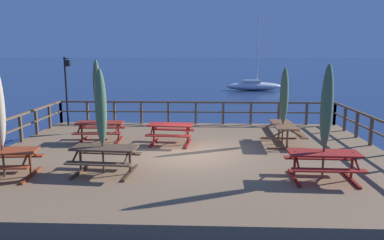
{
  "coord_description": "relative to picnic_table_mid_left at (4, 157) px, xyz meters",
  "views": [
    {
      "loc": [
        0.53,
        -12.24,
        4.06
      ],
      "look_at": [
        0.0,
        0.81,
        1.67
      ],
      "focal_mm": 34.57,
      "sensor_mm": 36.0,
      "label": 1
    }
  ],
  "objects": [
    {
      "name": "patio_umbrella_short_back",
      "position": [
        8.72,
        0.19,
        1.42
      ],
      "size": [
        0.32,
        0.32,
        3.11
      ],
      "color": "#4C3828",
      "rests_on": "wooden_deck"
    },
    {
      "name": "patio_umbrella_tall_back_left",
      "position": [
        1.48,
        4.14,
        1.07
      ],
      "size": [
        0.32,
        0.32,
        2.56
      ],
      "color": "#4C3828",
      "rests_on": "wooden_deck"
    },
    {
      "name": "patio_umbrella_tall_mid_left",
      "position": [
        0.87,
        6.01,
        1.42
      ],
      "size": [
        0.32,
        0.32,
        3.1
      ],
      "color": "#4C3828",
      "rests_on": "wooden_deck"
    },
    {
      "name": "patio_umbrella_tall_back_right",
      "position": [
        8.42,
        4.17,
        1.26
      ],
      "size": [
        0.32,
        0.32,
        2.85
      ],
      "color": "#4C3828",
      "rests_on": "wooden_deck"
    },
    {
      "name": "picnic_table_front_left",
      "position": [
        2.68,
        0.45,
        0.0
      ],
      "size": [
        1.92,
        1.53,
        0.78
      ],
      "color": "brown",
      "rests_on": "wooden_deck"
    },
    {
      "name": "railing_waterside_far",
      "position": [
        5.03,
        7.94,
        0.17
      ],
      "size": [
        13.27,
        0.1,
        1.09
      ],
      "color": "brown",
      "rests_on": "wooden_deck"
    },
    {
      "name": "lamp_post_hooked",
      "position": [
        -0.89,
        7.23,
        1.56
      ],
      "size": [
        0.47,
        0.59,
        3.2
      ],
      "color": "black",
      "rests_on": "wooden_deck"
    },
    {
      "name": "patio_umbrella_tall_mid_right",
      "position": [
        2.61,
        0.52,
        1.33
      ],
      "size": [
        0.32,
        0.32,
        2.96
      ],
      "color": "#4C3828",
      "rests_on": "wooden_deck"
    },
    {
      "name": "sailboat_distant",
      "position": [
        10.67,
        30.87,
        -0.71
      ],
      "size": [
        6.11,
        2.15,
        7.72
      ],
      "color": "silver",
      "rests_on": "ground"
    },
    {
      "name": "railing_side_left",
      "position": [
        -1.55,
        2.68,
        0.17
      ],
      "size": [
        0.1,
        10.62,
        1.09
      ],
      "color": "brown",
      "rests_on": "wooden_deck"
    },
    {
      "name": "picnic_table_front_right",
      "position": [
        8.43,
        4.1,
        0.01
      ],
      "size": [
        1.43,
        2.02,
        0.78
      ],
      "color": "brown",
      "rests_on": "wooden_deck"
    },
    {
      "name": "picnic_table_mid_left",
      "position": [
        0.0,
        0.0,
        0.0
      ],
      "size": [
        1.88,
        1.55,
        0.78
      ],
      "color": "#993819",
      "rests_on": "wooden_deck"
    },
    {
      "name": "wooden_deck",
      "position": [
        5.03,
        2.68,
        -0.89
      ],
      "size": [
        13.47,
        10.82,
        0.67
      ],
      "primitive_type": "cube",
      "color": "#846647",
      "rests_on": "ground"
    },
    {
      "name": "picnic_table_mid_right",
      "position": [
        1.46,
        4.18,
        0.0
      ],
      "size": [
        1.84,
        1.5,
        0.78
      ],
      "color": "maroon",
      "rests_on": "wooden_deck"
    },
    {
      "name": "ground_plane",
      "position": [
        5.03,
        2.68,
        -1.23
      ],
      "size": [
        600.0,
        600.0,
        0.0
      ],
      "primitive_type": "plane",
      "color": "navy"
    },
    {
      "name": "picnic_table_mid_centre",
      "position": [
        4.22,
        3.91,
        -0.0
      ],
      "size": [
        1.76,
        1.52,
        0.78
      ],
      "color": "maroon",
      "rests_on": "wooden_deck"
    },
    {
      "name": "picnic_table_back_left",
      "position": [
        8.71,
        0.13,
        0.0
      ],
      "size": [
        1.91,
        1.46,
        0.78
      ],
      "color": "maroon",
      "rests_on": "wooden_deck"
    }
  ]
}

